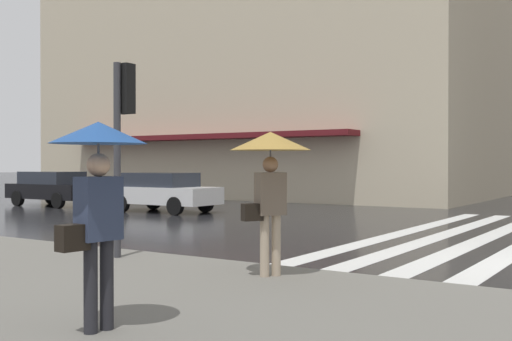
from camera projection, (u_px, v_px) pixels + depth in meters
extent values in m
cube|color=silver|center=(489.00, 237.00, 14.68)|extent=(13.00, 0.50, 0.01)
cube|color=silver|center=(446.00, 234.00, 15.23)|extent=(13.00, 0.50, 0.01)
cube|color=silver|center=(407.00, 232.00, 15.77)|extent=(13.00, 0.50, 0.01)
cube|color=beige|center=(283.00, 50.00, 36.72)|extent=(15.75, 23.98, 16.90)
cube|color=#591419|center=(192.00, 137.00, 29.68)|extent=(1.20, 16.79, 0.24)
cylinder|color=#333338|center=(117.00, 160.00, 10.46)|extent=(0.12, 0.12, 3.28)
cube|color=black|center=(125.00, 89.00, 10.60)|extent=(0.22, 0.30, 0.85)
sphere|color=red|center=(130.00, 73.00, 10.70)|extent=(0.17, 0.17, 0.17)
sphere|color=orange|center=(130.00, 90.00, 10.70)|extent=(0.17, 0.17, 0.17)
sphere|color=green|center=(130.00, 106.00, 10.70)|extent=(0.17, 0.17, 0.17)
cube|color=silver|center=(164.00, 195.00, 22.23)|extent=(1.75, 4.10, 0.60)
cube|color=#232833|center=(160.00, 180.00, 22.31)|extent=(1.54, 2.46, 0.50)
cylinder|color=black|center=(205.00, 203.00, 22.24)|extent=(0.20, 0.62, 0.62)
cylinder|color=black|center=(175.00, 206.00, 20.86)|extent=(0.20, 0.62, 0.62)
cylinder|color=black|center=(153.00, 201.00, 23.61)|extent=(0.20, 0.62, 0.62)
cylinder|color=black|center=(122.00, 203.00, 22.23)|extent=(0.20, 0.62, 0.62)
cube|color=black|center=(54.00, 191.00, 25.49)|extent=(1.75, 4.10, 0.60)
cube|color=#232833|center=(52.00, 178.00, 25.57)|extent=(1.54, 2.46, 0.50)
cylinder|color=black|center=(91.00, 198.00, 25.50)|extent=(0.20, 0.62, 0.62)
cylinder|color=black|center=(58.00, 200.00, 24.12)|extent=(0.20, 0.62, 0.62)
cylinder|color=black|center=(51.00, 197.00, 26.87)|extent=(0.20, 0.62, 0.62)
cylinder|color=black|center=(18.00, 198.00, 25.49)|extent=(0.20, 0.62, 0.62)
cube|color=#6B5B4C|center=(270.00, 194.00, 8.72)|extent=(0.47, 0.42, 0.60)
sphere|color=#936B4C|center=(270.00, 165.00, 8.71)|extent=(0.22, 0.22, 0.22)
cylinder|color=tan|center=(276.00, 245.00, 8.76)|extent=(0.13, 0.13, 0.86)
cylinder|color=tan|center=(265.00, 246.00, 8.69)|extent=(0.13, 0.13, 0.86)
cube|color=black|center=(252.00, 212.00, 8.60)|extent=(0.32, 0.29, 0.24)
cone|color=#A57F38|center=(270.00, 141.00, 8.71)|extent=(1.15, 1.15, 0.26)
cylinder|color=#4C4C51|center=(270.00, 179.00, 8.71)|extent=(0.02, 0.02, 0.81)
cube|color=#2D3851|center=(99.00, 208.00, 5.84)|extent=(0.43, 0.29, 0.60)
sphere|color=tan|center=(98.00, 165.00, 5.84)|extent=(0.22, 0.22, 0.22)
cylinder|color=#232328|center=(107.00, 284.00, 5.92)|extent=(0.13, 0.13, 0.86)
cylinder|color=#232328|center=(91.00, 287.00, 5.78)|extent=(0.13, 0.13, 0.86)
cube|color=black|center=(73.00, 238.00, 5.63)|extent=(0.30, 0.19, 0.24)
cone|color=#1E478C|center=(98.00, 133.00, 5.84)|extent=(0.92, 0.92, 0.21)
cylinder|color=#4C4C51|center=(99.00, 187.00, 5.84)|extent=(0.02, 0.02, 0.81)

